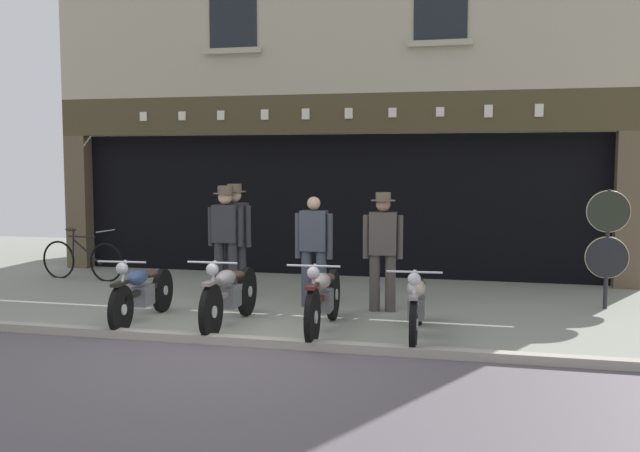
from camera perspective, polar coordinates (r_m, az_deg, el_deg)
The scene contains 14 objects.
ground at distance 7.55m, azimuth -9.85°, elevation -11.45°, with size 22.61×22.00×0.18m.
shop_facade at distance 14.91m, azimuth 2.31°, elevation 3.73°, with size 10.91×4.42×6.48m.
motorcycle_left at distance 9.75m, azimuth -13.86°, elevation -5.03°, with size 0.62×1.94×0.89m.
motorcycle_center_left at distance 9.29m, azimuth -7.14°, elevation -5.30°, with size 0.62×2.04×0.92m.
motorcycle_center at distance 8.94m, azimuth 0.27°, elevation -5.65°, with size 0.62×2.11×0.93m.
motorcycle_center_right at distance 8.76m, azimuth 7.63°, elevation -6.07°, with size 0.62×1.97×0.89m.
salesman_left at distance 11.27m, azimuth -6.73°, elevation -0.61°, with size 0.55×0.36×1.76m.
shopkeeper_center at distance 10.43m, azimuth -0.49°, elevation -1.62°, with size 0.56×0.24×1.60m.
salesman_right at distance 10.13m, azimuth 4.98°, elevation -1.57°, with size 0.56×0.34×1.67m.
assistant_far_right at distance 11.15m, azimuth -7.46°, elevation -0.74°, with size 0.56×0.36×1.74m.
tyre_sign_pole at distance 11.04m, azimuth 21.76°, elevation -0.76°, with size 0.60×0.06×1.71m.
advert_board_near at distance 14.15m, azimuth -9.60°, elevation 4.09°, with size 0.80×0.03×1.00m.
advert_board_far at distance 14.61m, azimuth -13.53°, elevation 3.97°, with size 0.80×0.03×0.95m.
leaning_bicycle at distance 13.57m, azimuth -18.30°, elevation -2.48°, with size 1.72×0.50×0.94m.
Camera 1 is at (2.90, -7.62, 2.11)m, focal length 40.53 mm.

